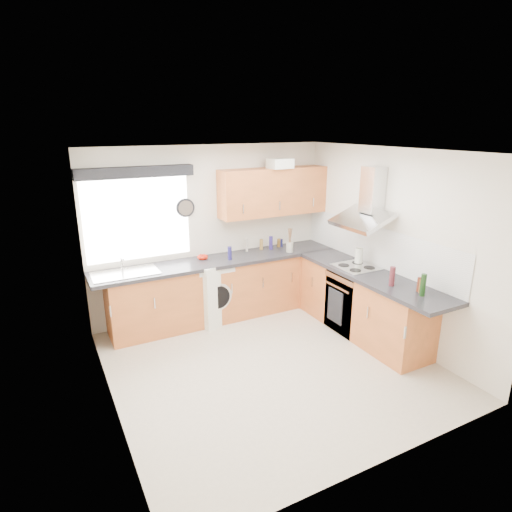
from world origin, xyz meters
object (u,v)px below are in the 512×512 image
oven (354,300)px  upper_cabinets (273,192)px  washing_machine (210,290)px  extractor_hood (367,204)px

oven → upper_cabinets: bearing=112.5°
oven → washing_machine: size_ratio=0.94×
upper_cabinets → washing_machine: size_ratio=1.88×
extractor_hood → upper_cabinets: (-0.65, 1.33, 0.03)m
oven → upper_cabinets: (-0.55, 1.32, 1.38)m
extractor_hood → upper_cabinets: upper_cabinets is taller
upper_cabinets → washing_machine: upper_cabinets is taller
extractor_hood → upper_cabinets: 1.48m
oven → upper_cabinets: size_ratio=0.50×
oven → extractor_hood: size_ratio=1.09×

